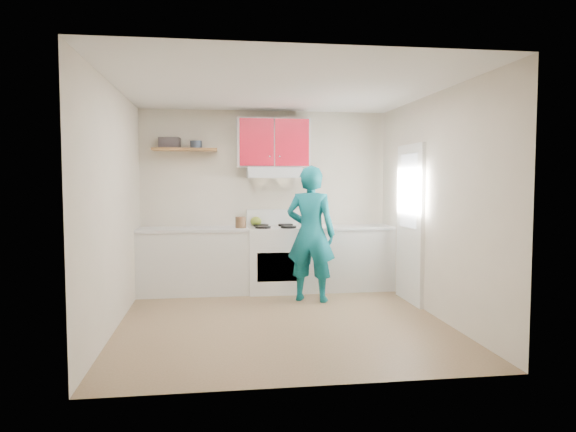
{
  "coord_description": "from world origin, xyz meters",
  "views": [
    {
      "loc": [
        -0.74,
        -5.77,
        1.6
      ],
      "look_at": [
        0.15,
        0.55,
        1.15
      ],
      "focal_mm": 32.53,
      "sensor_mm": 36.0,
      "label": 1
    }
  ],
  "objects": [
    {
      "name": "cutting_board",
      "position": [
        1.07,
        1.64,
        0.91
      ],
      "size": [
        0.32,
        0.26,
        0.02
      ],
      "primitive_type": "cube",
      "rotation": [
        0.0,
        0.0,
        0.21
      ],
      "color": "olive",
      "rests_on": "counter_right"
    },
    {
      "name": "left_wall",
      "position": [
        -1.8,
        0.0,
        1.3
      ],
      "size": [
        0.04,
        3.8,
        2.6
      ],
      "primitive_type": "cube",
      "color": "beige",
      "rests_on": "floor"
    },
    {
      "name": "crock",
      "position": [
        -0.38,
        1.51,
        0.99
      ],
      "size": [
        0.17,
        0.17,
        0.18
      ],
      "primitive_type": "cylinder",
      "rotation": [
        0.0,
        0.0,
        -0.15
      ],
      "color": "#503823",
      "rests_on": "counter_left"
    },
    {
      "name": "counter_right",
      "position": [
        1.14,
        1.6,
        0.45
      ],
      "size": [
        1.32,
        0.6,
        0.9
      ],
      "primitive_type": "cube",
      "color": "silver",
      "rests_on": "floor"
    },
    {
      "name": "ceiling",
      "position": [
        0.0,
        0.0,
        2.6
      ],
      "size": [
        3.6,
        3.8,
        0.04
      ],
      "primitive_type": "cube",
      "color": "white",
      "rests_on": "floor"
    },
    {
      "name": "range_hood",
      "position": [
        0.1,
        1.68,
        1.7
      ],
      "size": [
        0.76,
        0.44,
        0.15
      ],
      "primitive_type": "cube",
      "color": "silver",
      "rests_on": "back_wall"
    },
    {
      "name": "door_glass",
      "position": [
        1.75,
        0.7,
        1.45
      ],
      "size": [
        0.01,
        0.55,
        0.95
      ],
      "primitive_type": "cube",
      "color": "white",
      "rests_on": "door"
    },
    {
      "name": "shelf",
      "position": [
        -1.15,
        1.75,
        2.02
      ],
      "size": [
        0.9,
        0.3,
        0.04
      ],
      "primitive_type": "cube",
      "color": "brown",
      "rests_on": "back_wall"
    },
    {
      "name": "counter_left",
      "position": [
        -1.04,
        1.6,
        0.45
      ],
      "size": [
        1.52,
        0.6,
        0.9
      ],
      "primitive_type": "cube",
      "color": "silver",
      "rests_on": "floor"
    },
    {
      "name": "books",
      "position": [
        -1.36,
        1.77,
        2.11
      ],
      "size": [
        0.3,
        0.23,
        0.15
      ],
      "primitive_type": "cube",
      "rotation": [
        0.0,
        0.0,
        -0.08
      ],
      "color": "#3D363A",
      "rests_on": "shelf"
    },
    {
      "name": "door",
      "position": [
        1.78,
        0.7,
        1.02
      ],
      "size": [
        0.05,
        0.85,
        2.05
      ],
      "primitive_type": "cube",
      "color": "white",
      "rests_on": "floor"
    },
    {
      "name": "tin",
      "position": [
        -0.99,
        1.72,
        2.09
      ],
      "size": [
        0.22,
        0.22,
        0.1
      ],
      "primitive_type": "cylinder",
      "rotation": [
        0.0,
        0.0,
        0.44
      ],
      "color": "#333D4C",
      "rests_on": "shelf"
    },
    {
      "name": "upper_cabinets",
      "position": [
        0.1,
        1.73,
        2.12
      ],
      "size": [
        1.02,
        0.33,
        0.7
      ],
      "primitive_type": "cube",
      "color": "#B00F21",
      "rests_on": "back_wall"
    },
    {
      "name": "back_wall",
      "position": [
        0.0,
        1.9,
        1.3
      ],
      "size": [
        3.6,
        0.04,
        2.6
      ],
      "primitive_type": "cube",
      "color": "beige",
      "rests_on": "floor"
    },
    {
      "name": "person",
      "position": [
        0.5,
        0.92,
        0.89
      ],
      "size": [
        0.76,
        0.65,
        1.78
      ],
      "primitive_type": "imported",
      "rotation": [
        0.0,
        0.0,
        2.73
      ],
      "color": "#0B5E69",
      "rests_on": "floor"
    },
    {
      "name": "right_wall",
      "position": [
        1.8,
        0.0,
        1.3
      ],
      "size": [
        0.04,
        3.8,
        2.6
      ],
      "primitive_type": "cube",
      "color": "beige",
      "rests_on": "floor"
    },
    {
      "name": "stove",
      "position": [
        0.1,
        1.57,
        0.46
      ],
      "size": [
        0.76,
        0.65,
        0.92
      ],
      "primitive_type": "cube",
      "color": "white",
      "rests_on": "floor"
    },
    {
      "name": "silicone_mat",
      "position": [
        1.54,
        1.62,
        0.9
      ],
      "size": [
        0.39,
        0.35,
        0.01
      ],
      "primitive_type": "cube",
      "rotation": [
        0.0,
        0.0,
        0.34
      ],
      "color": "red",
      "rests_on": "counter_right"
    },
    {
      "name": "front_wall",
      "position": [
        0.0,
        -1.9,
        1.3
      ],
      "size": [
        3.6,
        0.04,
        2.6
      ],
      "primitive_type": "cube",
      "color": "beige",
      "rests_on": "floor"
    },
    {
      "name": "floor",
      "position": [
        0.0,
        0.0,
        0.0
      ],
      "size": [
        3.8,
        3.8,
        0.0
      ],
      "primitive_type": "plane",
      "color": "brown",
      "rests_on": "ground"
    },
    {
      "name": "kettle",
      "position": [
        -0.15,
        1.78,
        0.99
      ],
      "size": [
        0.21,
        0.21,
        0.14
      ],
      "primitive_type": "ellipsoid",
      "rotation": [
        0.0,
        0.0,
        -0.33
      ],
      "color": "olive",
      "rests_on": "stove"
    }
  ]
}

